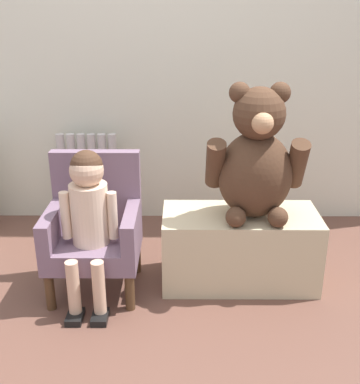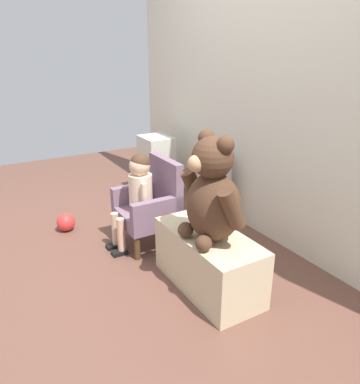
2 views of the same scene
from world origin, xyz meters
TOP-DOWN VIEW (x-y plane):
  - ground_plane at (0.00, 0.00)m, footprint 6.00×6.00m
  - back_wall at (0.00, 1.30)m, footprint 3.80×0.05m
  - radiator at (-0.38, 1.17)m, footprint 0.37×0.05m
  - child_armchair at (-0.22, 0.46)m, footprint 0.42×0.39m
  - child_figure at (-0.22, 0.35)m, footprint 0.25×0.35m
  - low_bench at (0.47, 0.50)m, footprint 0.75×0.35m
  - large_teddy_bear at (0.52, 0.48)m, footprint 0.45×0.32m

SIDE VIEW (x-z plane):
  - ground_plane at x=0.00m, z-range 0.00..0.00m
  - low_bench at x=0.47m, z-range 0.00..0.36m
  - radiator at x=-0.38m, z-range 0.00..0.57m
  - child_armchair at x=-0.22m, z-range -0.01..0.64m
  - child_figure at x=-0.22m, z-range 0.10..0.82m
  - large_teddy_bear at x=0.52m, z-range 0.33..0.95m
  - back_wall at x=0.00m, z-range 0.00..2.40m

